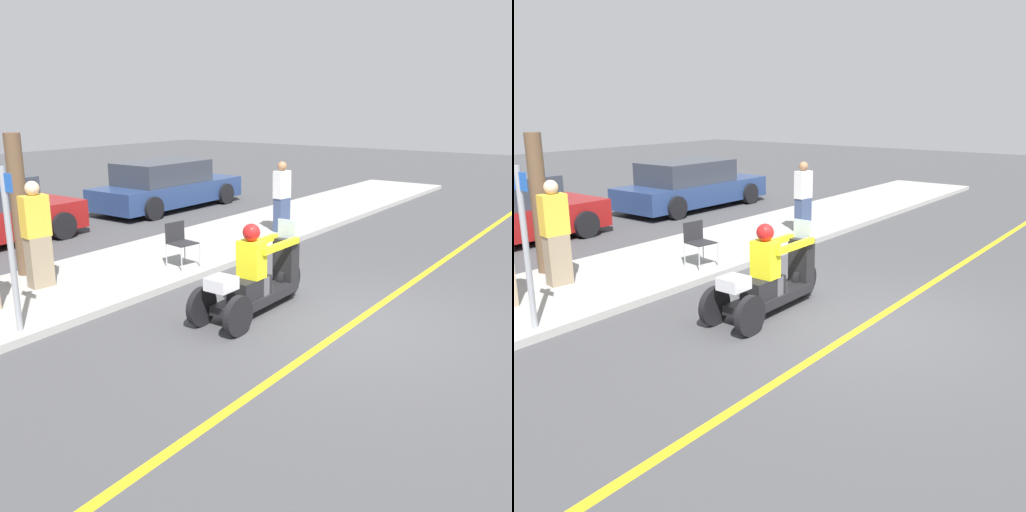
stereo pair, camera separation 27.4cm
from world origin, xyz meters
TOP-DOWN VIEW (x-y plane):
  - ground_plane at (0.00, 0.00)m, footprint 60.00×60.00m
  - lane_stripe at (-0.44, 0.00)m, footprint 24.00×0.12m
  - sidewalk_strip at (0.00, 4.60)m, footprint 28.00×2.80m
  - motorcycle_trike at (-0.43, 1.42)m, footprint 2.39×0.75m
  - spectator_with_child at (-1.77, 4.86)m, footprint 0.45×0.31m
  - spectator_mid_group at (4.08, 3.86)m, footprint 0.42×0.28m
  - folding_chair_curbside at (0.49, 3.82)m, footprint 0.52×0.52m
  - parked_car_lot_far at (5.17, 8.62)m, footprint 4.84×2.02m
  - tree_trunk at (-1.49, 5.72)m, footprint 0.28×0.28m
  - street_sign at (-3.09, 3.45)m, footprint 0.08×0.36m

SIDE VIEW (x-z plane):
  - ground_plane at x=0.00m, z-range 0.00..0.00m
  - lane_stripe at x=-0.44m, z-range 0.00..0.01m
  - sidewalk_strip at x=0.00m, z-range 0.00..0.12m
  - motorcycle_trike at x=-0.43m, z-range -0.20..1.19m
  - folding_chair_curbside at x=0.49m, z-range 0.21..1.03m
  - parked_car_lot_far at x=5.17m, z-range -0.03..1.39m
  - spectator_mid_group at x=4.08m, z-range 0.09..1.74m
  - spectator_with_child at x=-1.77m, z-range 0.09..1.85m
  - street_sign at x=-3.09m, z-range 0.22..2.42m
  - tree_trunk at x=-1.49m, z-range 0.12..2.60m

